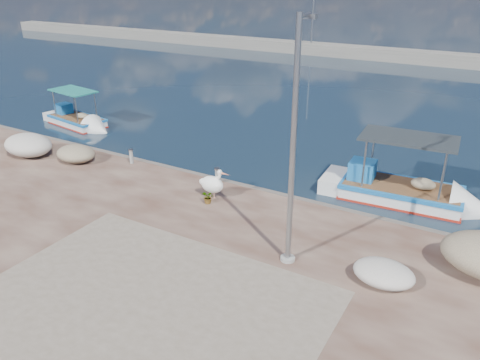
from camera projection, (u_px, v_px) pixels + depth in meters
name	position (u px, v px, depth m)	size (l,w,h in m)	color
ground	(180.00, 259.00, 14.88)	(1400.00, 1400.00, 0.00)	#162635
quay_patch	(139.00, 311.00, 11.84)	(9.00, 7.00, 0.01)	gray
breakwater	(424.00, 57.00, 46.19)	(120.00, 2.20, 7.50)	gray
boat_left	(77.00, 122.00, 27.82)	(5.28, 2.41, 2.45)	white
boat_right	(399.00, 194.00, 18.69)	(6.55, 2.55, 3.09)	white
pelican	(213.00, 184.00, 17.58)	(1.25, 0.67, 1.20)	tan
lamp_post	(293.00, 157.00, 12.63)	(0.44, 0.96, 7.00)	gray
bollard_near	(217.00, 175.00, 18.86)	(0.22, 0.22, 0.67)	gray
bollard_far	(131.00, 156.00, 20.85)	(0.22, 0.22, 0.66)	gray
potted_plant	(208.00, 197.00, 17.26)	(0.45, 0.39, 0.50)	#33722D
net_pile_a	(28.00, 145.00, 21.72)	(2.47, 1.80, 1.01)	silver
net_pile_b	(76.00, 154.00, 21.07)	(1.87, 1.46, 0.73)	tan
net_pile_d	(384.00, 273.00, 12.80)	(1.68, 1.26, 0.63)	silver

